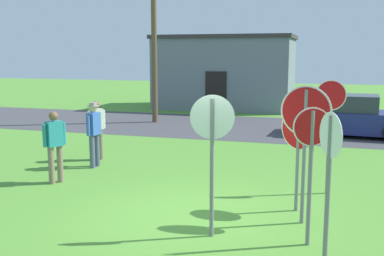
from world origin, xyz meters
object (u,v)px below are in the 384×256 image
stop_sign_far_back (311,155)px  stop_sign_nearest (329,166)px  stop_sign_low_front (330,118)px  person_in_blue (97,127)px  parked_car_on_street (351,117)px  person_near_signs (54,142)px  utility_pole (154,22)px  stop_sign_center_cluster (298,141)px  stop_sign_rear_left (212,142)px  stop_sign_leaning_right (305,129)px  person_holding_notes (94,131)px

stop_sign_far_back → stop_sign_nearest: (0.27, -0.78, 0.03)m
stop_sign_low_front → person_in_blue: bearing=167.5°
stop_sign_far_back → person_in_blue: bearing=144.1°
parked_car_on_street → person_near_signs: 11.05m
utility_pole → person_near_signs: 10.38m
parked_car_on_street → person_in_blue: person_in_blue is taller
parked_car_on_street → stop_sign_center_cluster: 9.15m
stop_sign_far_back → stop_sign_rear_left: 1.56m
stop_sign_leaning_right → person_near_signs: size_ratio=1.46×
parked_car_on_street → person_in_blue: (-7.04, -6.26, 0.26)m
stop_sign_far_back → person_near_signs: 6.20m
stop_sign_nearest → person_holding_notes: bearing=143.8°
person_in_blue → stop_sign_leaning_right: bearing=-30.1°
stop_sign_far_back → person_in_blue: (-6.05, 4.37, -0.51)m
stop_sign_leaning_right → person_in_blue: size_ratio=1.46×
parked_car_on_street → person_holding_notes: person_holding_notes is taller
stop_sign_far_back → stop_sign_low_front: stop_sign_low_front is taller
stop_sign_far_back → stop_sign_low_front: (0.25, 2.98, 0.18)m
utility_pole → person_in_blue: size_ratio=4.89×
parked_car_on_street → person_in_blue: 9.43m
stop_sign_far_back → person_near_signs: bearing=161.4°
utility_pole → stop_sign_nearest: utility_pole is taller
stop_sign_rear_left → parked_car_on_street: bearing=76.7°
stop_sign_leaning_right → person_in_blue: stop_sign_leaning_right is taller
stop_sign_low_front → person_near_signs: stop_sign_low_front is taller
stop_sign_nearest → person_holding_notes: stop_sign_nearest is taller
stop_sign_far_back → stop_sign_rear_left: (-1.55, -0.09, 0.14)m
parked_car_on_street → person_holding_notes: 9.72m
stop_sign_leaning_right → person_in_blue: 6.86m
stop_sign_far_back → stop_sign_center_cluster: 1.63m
person_holding_notes → person_in_blue: (-0.34, 0.77, -0.03)m
stop_sign_low_front → person_near_signs: size_ratio=1.45×
utility_pole → person_holding_notes: 8.89m
utility_pole → stop_sign_nearest: 14.81m
stop_sign_leaning_right → stop_sign_far_back: 1.00m
stop_sign_leaning_right → stop_sign_far_back: size_ratio=1.12×
stop_sign_low_front → stop_sign_nearest: size_ratio=1.10×
utility_pole → stop_sign_center_cluster: (6.86, -10.12, -2.95)m
stop_sign_leaning_right → utility_pole: bearing=123.1°
parked_car_on_street → stop_sign_far_back: 10.71m
stop_sign_low_front → person_holding_notes: stop_sign_low_front is taller
utility_pole → person_holding_notes: (1.44, -8.11, -3.33)m
parked_car_on_street → stop_sign_low_front: size_ratio=1.80×
stop_sign_center_cluster → person_near_signs: 5.58m
stop_sign_center_cluster → stop_sign_rear_left: (-1.25, -1.69, 0.23)m
stop_sign_nearest → stop_sign_far_back: bearing=109.4°
utility_pole → parked_car_on_street: utility_pole is taller
person_near_signs → person_in_blue: size_ratio=1.00×
person_holding_notes → utility_pole: bearing=100.1°
stop_sign_rear_left → person_near_signs: size_ratio=1.40×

